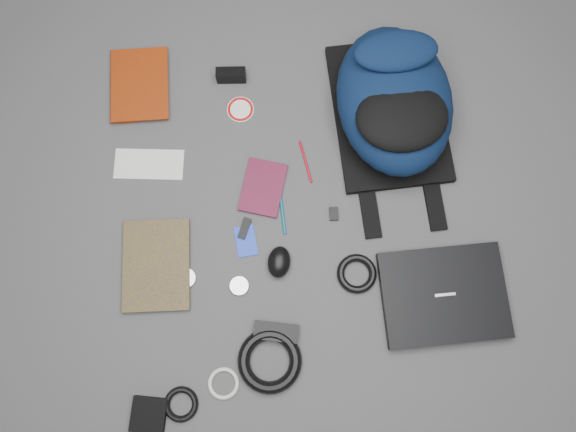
{
  "coord_description": "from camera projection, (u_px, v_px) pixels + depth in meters",
  "views": [
    {
      "loc": [
        -0.04,
        -0.35,
        1.59
      ],
      "look_at": [
        0.0,
        0.0,
        0.02
      ],
      "focal_mm": 35.0,
      "sensor_mm": 36.0,
      "label": 1
    }
  ],
  "objects": [
    {
      "name": "pen_teal",
      "position": [
        282.0,
        208.0,
        1.63
      ],
      "size": [
        0.01,
        0.16,
        0.01
      ],
      "primitive_type": "cylinder",
      "rotation": [
        1.57,
        0.0,
        0.02
      ],
      "color": "#0C5B73",
      "rests_on": "ground"
    },
    {
      "name": "cable_coil",
      "position": [
        357.0,
        274.0,
        1.58
      ],
      "size": [
        0.14,
        0.14,
        0.02
      ],
      "primitive_type": "torus",
      "rotation": [
        0.0,
        0.0,
        0.25
      ],
      "color": "black",
      "rests_on": "ground"
    },
    {
      "name": "compact_camera",
      "position": [
        231.0,
        75.0,
        1.7
      ],
      "size": [
        0.09,
        0.04,
        0.05
      ],
      "primitive_type": "cube",
      "rotation": [
        0.0,
        0.0,
        -0.08
      ],
      "color": "black",
      "rests_on": "ground"
    },
    {
      "name": "headphone_left",
      "position": [
        186.0,
        278.0,
        1.58
      ],
      "size": [
        0.07,
        0.07,
        0.01
      ],
      "primitive_type": "cylinder",
      "rotation": [
        0.0,
        0.0,
        0.2
      ],
      "color": "silver",
      "rests_on": "ground"
    },
    {
      "name": "textbook_red",
      "position": [
        110.0,
        87.0,
        1.7
      ],
      "size": [
        0.18,
        0.24,
        0.03
      ],
      "primitive_type": "imported",
      "rotation": [
        0.0,
        0.0,
        -0.03
      ],
      "color": "maroon",
      "rests_on": "ground"
    },
    {
      "name": "comic_book",
      "position": [
        123.0,
        267.0,
        1.59
      ],
      "size": [
        0.2,
        0.27,
        0.02
      ],
      "primitive_type": "imported",
      "rotation": [
        0.0,
        0.0,
        -0.06
      ],
      "color": "#9D860B",
      "rests_on": "ground"
    },
    {
      "name": "mouse",
      "position": [
        279.0,
        262.0,
        1.57
      ],
      "size": [
        0.08,
        0.1,
        0.05
      ],
      "primitive_type": "ellipsoid",
      "rotation": [
        0.0,
        0.0,
        -0.23
      ],
      "color": "black",
      "rests_on": "ground"
    },
    {
      "name": "envelope",
      "position": [
        149.0,
        164.0,
        1.66
      ],
      "size": [
        0.21,
        0.12,
        0.0
      ],
      "primitive_type": "cube",
      "rotation": [
        0.0,
        0.0,
        -0.12
      ],
      "color": "white",
      "rests_on": "ground"
    },
    {
      "name": "power_brick",
      "position": [
        276.0,
        332.0,
        1.54
      ],
      "size": [
        0.13,
        0.08,
        0.03
      ],
      "primitive_type": "cube",
      "rotation": [
        0.0,
        0.0,
        -0.21
      ],
      "color": "black",
      "rests_on": "ground"
    },
    {
      "name": "ground",
      "position": [
        288.0,
        218.0,
        1.63
      ],
      "size": [
        4.0,
        4.0,
        0.0
      ],
      "primitive_type": "plane",
      "color": "#4F4F51",
      "rests_on": "ground"
    },
    {
      "name": "laptop",
      "position": [
        444.0,
        295.0,
        1.56
      ],
      "size": [
        0.34,
        0.27,
        0.03
      ],
      "primitive_type": "cube",
      "rotation": [
        0.0,
        0.0,
        -0.0
      ],
      "color": "black",
      "rests_on": "ground"
    },
    {
      "name": "pouch",
      "position": [
        149.0,
        415.0,
        1.5
      ],
      "size": [
        0.11,
        0.11,
        0.02
      ],
      "primitive_type": "cube",
      "rotation": [
        0.0,
        0.0,
        -0.2
      ],
      "color": "black",
      "rests_on": "ground"
    },
    {
      "name": "power_cord_coil",
      "position": [
        270.0,
        361.0,
        1.52
      ],
      "size": [
        0.2,
        0.2,
        0.03
      ],
      "primitive_type": "torus",
      "rotation": [
        0.0,
        0.0,
        -0.17
      ],
      "color": "black",
      "rests_on": "ground"
    },
    {
      "name": "dvd_case",
      "position": [
        263.0,
        188.0,
        1.64
      ],
      "size": [
        0.16,
        0.19,
        0.01
      ],
      "primitive_type": "cube",
      "rotation": [
        0.0,
        0.0,
        -0.31
      ],
      "color": "#460D21",
      "rests_on": "ground"
    },
    {
      "name": "earbud_coil",
      "position": [
        181.0,
        404.0,
        1.5
      ],
      "size": [
        0.1,
        0.1,
        0.02
      ],
      "primitive_type": "torus",
      "rotation": [
        0.0,
        0.0,
        0.09
      ],
      "color": "black",
      "rests_on": "ground"
    },
    {
      "name": "key_fob",
      "position": [
        334.0,
        214.0,
        1.62
      ],
      "size": [
        0.03,
        0.04,
        0.01
      ],
      "primitive_type": "cube",
      "rotation": [
        0.0,
        0.0,
        -0.06
      ],
      "color": "black",
      "rests_on": "ground"
    },
    {
      "name": "pen_red",
      "position": [
        306.0,
        162.0,
        1.66
      ],
      "size": [
        0.03,
        0.13,
        0.01
      ],
      "primitive_type": "cylinder",
      "rotation": [
        1.57,
        0.0,
        0.16
      ],
      "color": "#AE0D1C",
      "rests_on": "ground"
    },
    {
      "name": "headphone_right",
      "position": [
        239.0,
        286.0,
        1.58
      ],
      "size": [
        0.06,
        0.06,
        0.01
      ],
      "primitive_type": "cylinder",
      "rotation": [
        0.0,
        0.0,
        0.08
      ],
      "color": "silver",
      "rests_on": "ground"
    },
    {
      "name": "id_badge",
      "position": [
        246.0,
        241.0,
        1.61
      ],
      "size": [
        0.06,
        0.09,
        0.0
      ],
      "primitive_type": "cube",
      "rotation": [
        0.0,
        0.0,
        0.08
      ],
      "color": "blue",
      "rests_on": "ground"
    },
    {
      "name": "backpack",
      "position": [
        394.0,
        100.0,
        1.59
      ],
      "size": [
        0.36,
        0.51,
        0.21
      ],
      "primitive_type": null,
      "rotation": [
        0.0,
        0.0,
        0.02
      ],
      "color": "black",
      "rests_on": "ground"
    },
    {
      "name": "white_cable_coil",
      "position": [
        224.0,
        383.0,
        1.52
      ],
      "size": [
        0.1,
        0.1,
        0.01
      ],
      "primitive_type": "torus",
      "rotation": [
        0.0,
        0.0,
        -0.23
      ],
      "color": "silver",
      "rests_on": "ground"
    },
    {
      "name": "usb_black",
      "position": [
        245.0,
        228.0,
        1.61
      ],
      "size": [
        0.05,
        0.07,
        0.01
      ],
      "primitive_type": "cube",
      "rotation": [
        0.0,
        0.0,
        -0.41
      ],
      "color": "black",
      "rests_on": "ground"
    },
    {
      "name": "sticker_disc",
      "position": [
        240.0,
        109.0,
        1.7
      ],
      "size": [
        0.1,
        0.1,
        0.0
      ],
      "primitive_type": "cylinder",
      "rotation": [
        0.0,
        0.0,
        0.22
      ],
      "color": "white",
      "rests_on": "ground"
    }
  ]
}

